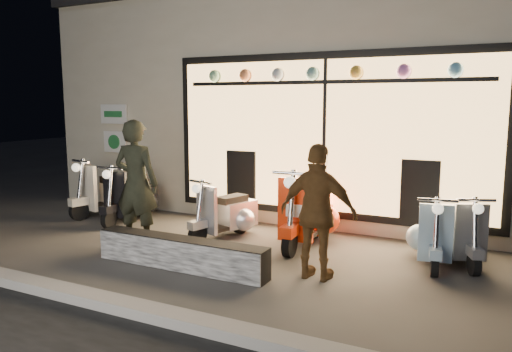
{
  "coord_description": "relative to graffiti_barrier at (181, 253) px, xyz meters",
  "views": [
    {
      "loc": [
        3.41,
        -5.65,
        2.1
      ],
      "look_at": [
        0.25,
        0.6,
        1.05
      ],
      "focal_mm": 35.0,
      "sensor_mm": 36.0,
      "label": 1
    }
  ],
  "objects": [
    {
      "name": "shop_building",
      "position": [
        0.19,
        5.63,
        1.9
      ],
      "size": [
        10.2,
        6.23,
        4.2
      ],
      "color": "beige",
      "rests_on": "ground"
    },
    {
      "name": "scooter_blue",
      "position": [
        2.8,
        1.78,
        0.16
      ],
      "size": [
        0.54,
        1.28,
        0.91
      ],
      "rotation": [
        0.0,
        0.0,
        0.16
      ],
      "color": "black",
      "rests_on": "ground"
    },
    {
      "name": "scooter_black",
      "position": [
        -2.33,
        1.84,
        0.2
      ],
      "size": [
        0.53,
        1.38,
        0.99
      ],
      "rotation": [
        0.0,
        0.0,
        0.1
      ],
      "color": "black",
      "rests_on": "ground"
    },
    {
      "name": "kerb",
      "position": [
        0.18,
        -1.35,
        -0.14
      ],
      "size": [
        40.0,
        0.25,
        0.12
      ],
      "primitive_type": "cube",
      "color": "slate",
      "rests_on": "ground"
    },
    {
      "name": "scooter_grey",
      "position": [
        3.08,
        2.0,
        0.16
      ],
      "size": [
        0.71,
        1.24,
        0.9
      ],
      "rotation": [
        0.0,
        0.0,
        0.38
      ],
      "color": "black",
      "rests_on": "ground"
    },
    {
      "name": "scooter_silver",
      "position": [
        -0.22,
        1.63,
        0.16
      ],
      "size": [
        0.65,
        1.27,
        0.91
      ],
      "rotation": [
        0.0,
        0.0,
        -0.29
      ],
      "color": "black",
      "rests_on": "ground"
    },
    {
      "name": "graffiti_barrier",
      "position": [
        0.0,
        0.0,
        0.0
      ],
      "size": [
        2.39,
        0.28,
        0.4
      ],
      "primitive_type": "cube",
      "color": "black",
      "rests_on": "ground"
    },
    {
      "name": "ground",
      "position": [
        0.18,
        0.65,
        -0.2
      ],
      "size": [
        40.0,
        40.0,
        0.0
      ],
      "primitive_type": "plane",
      "color": "#383533",
      "rests_on": "ground"
    },
    {
      "name": "scooter_red",
      "position": [
        1.0,
        1.86,
        0.25
      ],
      "size": [
        0.54,
        1.56,
        1.12
      ],
      "rotation": [
        0.0,
        0.0,
        0.05
      ],
      "color": "black",
      "rests_on": "ground"
    },
    {
      "name": "man",
      "position": [
        -1.19,
        0.6,
        0.72
      ],
      "size": [
        0.73,
        0.54,
        1.85
      ],
      "primitive_type": "imported",
      "rotation": [
        0.0,
        0.0,
        3.29
      ],
      "color": "black",
      "rests_on": "ground"
    },
    {
      "name": "scooter_cream",
      "position": [
        -2.95,
        2.04,
        0.21
      ],
      "size": [
        0.69,
        1.44,
        1.03
      ],
      "rotation": [
        0.0,
        0.0,
        -0.25
      ],
      "color": "black",
      "rests_on": "ground"
    },
    {
      "name": "woman",
      "position": [
        1.66,
        0.43,
        0.61
      ],
      "size": [
        0.96,
        0.43,
        1.62
      ],
      "primitive_type": "imported",
      "rotation": [
        0.0,
        0.0,
        3.1
      ],
      "color": "brown",
      "rests_on": "ground"
    }
  ]
}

